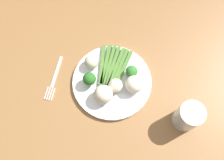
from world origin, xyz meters
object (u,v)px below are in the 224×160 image
at_px(asparagus_bundle, 113,66).
at_px(cauliflower_outer_edge, 115,86).
at_px(water_glass, 188,117).
at_px(cauliflower_edge, 103,94).
at_px(fork, 55,78).
at_px(broccoli_back, 132,72).
at_px(cauliflower_mid, 92,62).
at_px(dining_table, 125,92).
at_px(plate, 112,81).
at_px(broccoli_front, 89,79).
at_px(cauliflower_left, 134,84).

bearing_deg(asparagus_bundle, cauliflower_outer_edge, -157.10).
bearing_deg(water_glass, cauliflower_edge, -20.01).
bearing_deg(cauliflower_edge, fork, -26.51).
bearing_deg(broccoli_back, cauliflower_mid, -19.59).
distance_m(dining_table, asparagus_bundle, 0.15).
relative_size(cauliflower_edge, fork, 0.37).
relative_size(asparagus_bundle, water_glass, 1.56).
xyz_separation_m(cauliflower_mid, fork, (0.13, 0.04, -0.04)).
relative_size(plate, broccoli_front, 5.03).
bearing_deg(dining_table, plate, -1.05).
distance_m(broccoli_back, cauliflower_mid, 0.14).
xyz_separation_m(dining_table, broccoli_back, (-0.02, -0.02, 0.16)).
height_order(cauliflower_left, cauliflower_mid, cauliflower_left).
distance_m(dining_table, cauliflower_mid, 0.20).
height_order(dining_table, plate, plate).
relative_size(asparagus_bundle, broccoli_front, 3.12).
distance_m(fork, water_glass, 0.46).
bearing_deg(asparagus_bundle, fork, 117.29).
height_order(asparagus_bundle, cauliflower_outer_edge, cauliflower_outer_edge).
xyz_separation_m(asparagus_bundle, cauliflower_mid, (0.07, -0.01, 0.02)).
xyz_separation_m(cauliflower_edge, cauliflower_mid, (0.03, -0.12, -0.01)).
bearing_deg(broccoli_back, cauliflower_edge, 36.59).
distance_m(cauliflower_mid, water_glass, 0.36).
height_order(broccoli_back, cauliflower_left, cauliflower_left).
relative_size(broccoli_front, cauliflower_outer_edge, 1.12).
height_order(dining_table, cauliflower_left, cauliflower_left).
relative_size(dining_table, cauliflower_outer_edge, 24.71).
bearing_deg(fork, asparagus_bundle, 112.43).
xyz_separation_m(cauliflower_left, fork, (0.27, -0.06, -0.04)).
distance_m(dining_table, broccoli_back, 0.16).
bearing_deg(asparagus_bundle, broccoli_front, 142.65).
bearing_deg(broccoli_front, cauliflower_mid, -98.01).
distance_m(asparagus_bundle, broccoli_front, 0.10).
bearing_deg(cauliflower_mid, fork, 15.29).
relative_size(asparagus_bundle, broccoli_back, 3.39).
height_order(cauliflower_edge, water_glass, water_glass).
relative_size(broccoli_back, cauliflower_mid, 1.04).
height_order(broccoli_front, cauliflower_edge, cauliflower_edge).
height_order(dining_table, cauliflower_outer_edge, cauliflower_outer_edge).
bearing_deg(cauliflower_left, water_glass, 142.03).
bearing_deg(broccoli_front, cauliflower_left, 168.43).
distance_m(asparagus_bundle, cauliflower_edge, 0.12).
height_order(cauliflower_left, cauliflower_edge, cauliflower_edge).
relative_size(broccoli_back, fork, 0.30).
relative_size(dining_table, cauliflower_left, 20.21).
height_order(cauliflower_outer_edge, water_glass, water_glass).
xyz_separation_m(plate, cauliflower_mid, (0.07, -0.06, 0.03)).
height_order(broccoli_back, water_glass, water_glass).
bearing_deg(water_glass, cauliflower_mid, -36.40).
height_order(broccoli_front, cauliflower_mid, broccoli_front).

